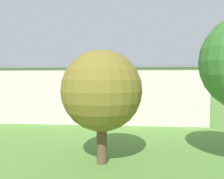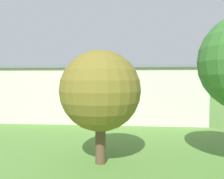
{
  "view_description": "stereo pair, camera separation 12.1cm",
  "coord_description": "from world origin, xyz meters",
  "px_view_note": "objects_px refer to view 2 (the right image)",
  "views": [
    {
      "loc": [
        -1.84,
        67.45,
        5.63
      ],
      "look_at": [
        0.77,
        9.84,
        2.75
      ],
      "focal_mm": 35.1,
      "sensor_mm": 36.0,
      "label": 1
    },
    {
      "loc": [
        -1.96,
        67.44,
        5.63
      ],
      "look_at": [
        0.77,
        9.84,
        2.75
      ],
      "focal_mm": 35.1,
      "sensor_mm": 36.0,
      "label": 2
    }
  ],
  "objects_px": {
    "car_yellow": "(52,99)",
    "person_by_parked_cars": "(126,98)",
    "hangar": "(95,91)",
    "car_orange": "(24,100)",
    "person_at_fence_line": "(111,99)",
    "person_crossing_taxiway": "(139,99)",
    "biplane": "(118,85)",
    "car_silver": "(163,100)",
    "person_walking_on_apron": "(49,98)",
    "tree_near_perimeter_road": "(100,91)"
  },
  "relations": [
    {
      "from": "car_yellow",
      "to": "car_orange",
      "type": "bearing_deg",
      "value": 6.53
    },
    {
      "from": "hangar",
      "to": "car_orange",
      "type": "height_order",
      "value": "hangar"
    },
    {
      "from": "hangar",
      "to": "person_at_fence_line",
      "type": "distance_m",
      "value": 18.95
    },
    {
      "from": "tree_near_perimeter_road",
      "to": "person_crossing_taxiway",
      "type": "bearing_deg",
      "value": -98.1
    },
    {
      "from": "hangar",
      "to": "person_walking_on_apron",
      "type": "relative_size",
      "value": 19.41
    },
    {
      "from": "tree_near_perimeter_road",
      "to": "person_at_fence_line",
      "type": "bearing_deg",
      "value": -88.07
    },
    {
      "from": "hangar",
      "to": "tree_near_perimeter_road",
      "type": "bearing_deg",
      "value": 98.19
    },
    {
      "from": "biplane",
      "to": "person_walking_on_apron",
      "type": "xyz_separation_m",
      "value": [
        16.65,
        13.62,
        -2.8
      ]
    },
    {
      "from": "person_at_fence_line",
      "to": "person_walking_on_apron",
      "type": "bearing_deg",
      "value": -0.03
    },
    {
      "from": "car_yellow",
      "to": "person_walking_on_apron",
      "type": "relative_size",
      "value": 2.61
    },
    {
      "from": "hangar",
      "to": "biplane",
      "type": "distance_m",
      "value": 32.42
    },
    {
      "from": "person_crossing_taxiway",
      "to": "person_at_fence_line",
      "type": "xyz_separation_m",
      "value": [
        6.67,
        -0.53,
        -0.08
      ]
    },
    {
      "from": "car_silver",
      "to": "car_orange",
      "type": "bearing_deg",
      "value": 1.28
    },
    {
      "from": "car_orange",
      "to": "person_at_fence_line",
      "type": "height_order",
      "value": "car_orange"
    },
    {
      "from": "biplane",
      "to": "person_walking_on_apron",
      "type": "relative_size",
      "value": 5.58
    },
    {
      "from": "person_crossing_taxiway",
      "to": "person_walking_on_apron",
      "type": "height_order",
      "value": "person_crossing_taxiway"
    },
    {
      "from": "hangar",
      "to": "biplane",
      "type": "height_order",
      "value": "hangar"
    },
    {
      "from": "biplane",
      "to": "car_orange",
      "type": "distance_m",
      "value": 27.59
    },
    {
      "from": "person_crossing_taxiway",
      "to": "person_walking_on_apron",
      "type": "relative_size",
      "value": 1.13
    },
    {
      "from": "biplane",
      "to": "person_crossing_taxiway",
      "type": "distance_m",
      "value": 15.36
    },
    {
      "from": "tree_near_perimeter_road",
      "to": "hangar",
      "type": "bearing_deg",
      "value": -81.81
    },
    {
      "from": "biplane",
      "to": "hangar",
      "type": "bearing_deg",
      "value": 84.91
    },
    {
      "from": "car_orange",
      "to": "person_crossing_taxiway",
      "type": "xyz_separation_m",
      "value": [
        -26.22,
        -3.64,
        0.02
      ]
    },
    {
      "from": "car_yellow",
      "to": "person_crossing_taxiway",
      "type": "distance_m",
      "value": 20.17
    },
    {
      "from": "hangar",
      "to": "biplane",
      "type": "bearing_deg",
      "value": -95.09
    },
    {
      "from": "biplane",
      "to": "car_yellow",
      "type": "height_order",
      "value": "biplane"
    },
    {
      "from": "person_by_parked_cars",
      "to": "tree_near_perimeter_road",
      "type": "relative_size",
      "value": 0.21
    },
    {
      "from": "person_at_fence_line",
      "to": "person_walking_on_apron",
      "type": "xyz_separation_m",
      "value": [
        15.3,
        -0.01,
        -0.04
      ]
    },
    {
      "from": "car_silver",
      "to": "car_orange",
      "type": "distance_m",
      "value": 31.37
    },
    {
      "from": "hangar",
      "to": "car_silver",
      "type": "distance_m",
      "value": 20.42
    },
    {
      "from": "person_by_parked_cars",
      "to": "person_at_fence_line",
      "type": "distance_m",
      "value": 3.58
    },
    {
      "from": "person_at_fence_line",
      "to": "person_crossing_taxiway",
      "type": "bearing_deg",
      "value": 175.42
    },
    {
      "from": "person_by_parked_cars",
      "to": "person_walking_on_apron",
      "type": "xyz_separation_m",
      "value": [
        18.84,
        0.59,
        -0.02
      ]
    },
    {
      "from": "person_crossing_taxiway",
      "to": "tree_near_perimeter_road",
      "type": "bearing_deg",
      "value": 81.9
    },
    {
      "from": "hangar",
      "to": "car_orange",
      "type": "distance_m",
      "value": 23.29
    },
    {
      "from": "biplane",
      "to": "person_by_parked_cars",
      "type": "bearing_deg",
      "value": 99.54
    },
    {
      "from": "biplane",
      "to": "car_silver",
      "type": "height_order",
      "value": "biplane"
    },
    {
      "from": "biplane",
      "to": "car_silver",
      "type": "bearing_deg",
      "value": 121.46
    },
    {
      "from": "person_crossing_taxiway",
      "to": "hangar",
      "type": "bearing_deg",
      "value": 65.67
    },
    {
      "from": "car_yellow",
      "to": "person_by_parked_cars",
      "type": "xyz_separation_m",
      "value": [
        -16.83,
        -4.05,
        -0.06
      ]
    },
    {
      "from": "person_crossing_taxiway",
      "to": "car_silver",
      "type": "bearing_deg",
      "value": 150.23
    },
    {
      "from": "biplane",
      "to": "tree_near_perimeter_road",
      "type": "relative_size",
      "value": 1.17
    },
    {
      "from": "car_yellow",
      "to": "person_by_parked_cars",
      "type": "relative_size",
      "value": 2.56
    },
    {
      "from": "car_yellow",
      "to": "hangar",
      "type": "bearing_deg",
      "value": 127.71
    },
    {
      "from": "person_at_fence_line",
      "to": "person_by_parked_cars",
      "type": "bearing_deg",
      "value": -170.48
    },
    {
      "from": "car_orange",
      "to": "person_by_parked_cars",
      "type": "xyz_separation_m",
      "value": [
        -23.08,
        -4.77,
        -0.07
      ]
    },
    {
      "from": "car_orange",
      "to": "person_crossing_taxiway",
      "type": "bearing_deg",
      "value": -172.09
    },
    {
      "from": "car_yellow",
      "to": "person_by_parked_cars",
      "type": "height_order",
      "value": "car_yellow"
    },
    {
      "from": "person_by_parked_cars",
      "to": "tree_near_perimeter_road",
      "type": "height_order",
      "value": "tree_near_perimeter_road"
    },
    {
      "from": "car_yellow",
      "to": "person_crossing_taxiway",
      "type": "height_order",
      "value": "person_crossing_taxiway"
    }
  ]
}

